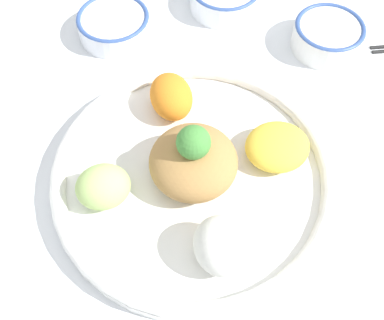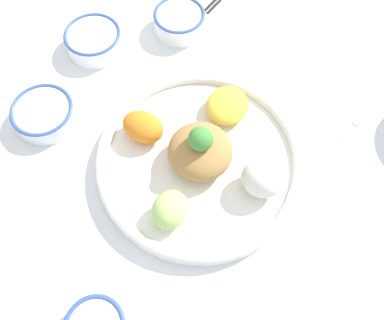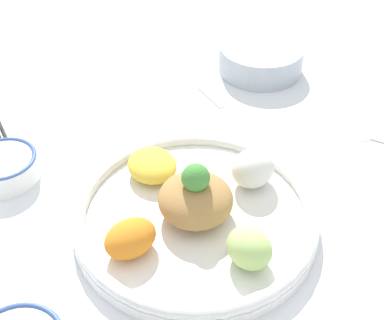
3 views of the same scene
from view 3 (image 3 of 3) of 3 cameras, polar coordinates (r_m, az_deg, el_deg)
The scene contains 6 objects.
ground_plane at distance 0.82m, azimuth 3.20°, elevation -7.31°, with size 2.40×2.40×0.00m, color white.
salad_platter at distance 0.80m, azimuth 0.38°, elevation -5.50°, with size 0.37×0.37×0.12m.
sauce_bowl_dark at distance 0.93m, azimuth -19.37°, elevation -0.65°, with size 0.11×0.11×0.04m.
side_serving_bowl at distance 1.16m, azimuth 7.35°, elevation 10.86°, with size 0.18×0.18×0.06m.
serving_spoon_main at distance 1.06m, azimuth 3.14°, elevation 5.84°, with size 0.04×0.13×0.01m.
serving_spoon_extra at distance 1.03m, azimuth 18.83°, elevation 2.28°, with size 0.11×0.12×0.01m.
Camera 3 is at (0.25, 0.49, 0.60)m, focal length 50.00 mm.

